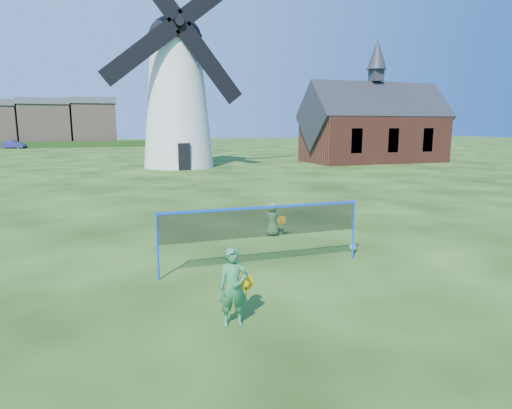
{
  "coord_description": "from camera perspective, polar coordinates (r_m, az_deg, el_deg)",
  "views": [
    {
      "loc": [
        -3.2,
        -9.67,
        3.45
      ],
      "look_at": [
        0.2,
        0.5,
        1.5
      ],
      "focal_mm": 30.58,
      "sensor_mm": 36.0,
      "label": 1
    }
  ],
  "objects": [
    {
      "name": "ground",
      "position": [
        10.75,
        -0.17,
        -8.41
      ],
      "size": [
        220.0,
        220.0,
        0.0
      ],
      "primitive_type": "plane",
      "color": "black",
      "rests_on": "ground"
    },
    {
      "name": "windmill",
      "position": [
        37.38,
        -10.29,
        14.14
      ],
      "size": [
        12.02,
        5.76,
        17.13
      ],
      "color": "silver",
      "rests_on": "ground"
    },
    {
      "name": "chapel",
      "position": [
        43.9,
        15.15,
        9.63
      ],
      "size": [
        13.49,
        6.54,
        11.41
      ],
      "color": "brown",
      "rests_on": "ground"
    },
    {
      "name": "badminton_net",
      "position": [
        10.48,
        0.88,
        -2.42
      ],
      "size": [
        5.05,
        0.05,
        1.55
      ],
      "color": "blue",
      "rests_on": "ground"
    },
    {
      "name": "player_girl",
      "position": [
        7.67,
        -2.98,
        -10.74
      ],
      "size": [
        0.69,
        0.4,
        1.39
      ],
      "rotation": [
        0.0,
        0.0,
        -0.13
      ],
      "color": "#327D49",
      "rests_on": "ground"
    },
    {
      "name": "player_boy",
      "position": [
        13.78,
        2.19,
        -1.98
      ],
      "size": [
        0.66,
        0.52,
        1.04
      ],
      "rotation": [
        0.0,
        0.0,
        2.71
      ],
      "color": "#4B8F45",
      "rests_on": "ground"
    },
    {
      "name": "play_ball",
      "position": [
        12.48,
        12.58,
        -5.48
      ],
      "size": [
        0.22,
        0.22,
        0.22
      ],
      "primitive_type": "sphere",
      "color": "green",
      "rests_on": "ground"
    },
    {
      "name": "car_right",
      "position": [
        76.76,
        -29.18,
        6.87
      ],
      "size": [
        3.86,
        2.36,
        1.2
      ],
      "primitive_type": "imported",
      "rotation": [
        0.0,
        0.0,
        1.25
      ],
      "color": "navy",
      "rests_on": "ground"
    }
  ]
}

